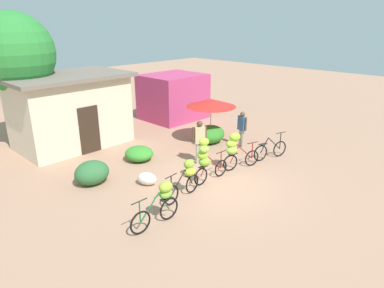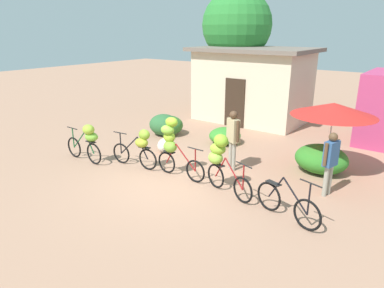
% 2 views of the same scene
% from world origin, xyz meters
% --- Properties ---
extents(ground_plane, '(60.00, 60.00, 0.00)m').
position_xyz_m(ground_plane, '(0.00, 0.00, 0.00)').
color(ground_plane, tan).
extents(building_low, '(5.03, 3.46, 3.16)m').
position_xyz_m(building_low, '(-1.50, 7.34, 1.60)').
color(building_low, beige).
rests_on(building_low, ground).
extents(shop_pink, '(3.20, 2.80, 2.50)m').
position_xyz_m(shop_pink, '(4.68, 7.34, 1.25)').
color(shop_pink, '#B93A6A').
rests_on(shop_pink, ground).
extents(tree_behind_building, '(3.27, 3.27, 5.72)m').
position_xyz_m(tree_behind_building, '(-3.05, 8.48, 4.06)').
color(tree_behind_building, brown).
rests_on(tree_behind_building, ground).
extents(hedge_bush_front_left, '(1.20, 1.02, 0.82)m').
position_xyz_m(hedge_bush_front_left, '(-3.02, 3.16, 0.41)').
color(hedge_bush_front_left, '#2F6636').
rests_on(hedge_bush_front_left, ground).
extents(hedge_bush_front_right, '(1.11, 1.16, 0.74)m').
position_xyz_m(hedge_bush_front_right, '(-2.93, 3.30, 0.37)').
color(hedge_bush_front_right, '#33692A').
rests_on(hedge_bush_front_right, ground).
extents(hedge_bush_mid, '(1.11, 1.18, 0.57)m').
position_xyz_m(hedge_bush_mid, '(-0.61, 3.68, 0.28)').
color(hedge_bush_mid, '#388A2D').
rests_on(hedge_bush_mid, ground).
extents(hedge_bush_by_door, '(1.46, 1.27, 0.80)m').
position_xyz_m(hedge_bush_by_door, '(2.96, 3.05, 0.40)').
color(hedge_bush_by_door, '#317F27').
rests_on(hedge_bush_by_door, ground).
extents(market_umbrella, '(2.26, 2.26, 2.02)m').
position_xyz_m(market_umbrella, '(3.10, 3.13, 1.84)').
color(market_umbrella, beige).
rests_on(market_umbrella, ground).
extents(bicycle_leftmost, '(1.66, 0.43, 1.22)m').
position_xyz_m(bicycle_leftmost, '(-2.96, -0.40, 0.73)').
color(bicycle_leftmost, black).
rests_on(bicycle_leftmost, ground).
extents(bicycle_near_pile, '(1.64, 0.44, 1.19)m').
position_xyz_m(bicycle_near_pile, '(-1.38, 0.21, 0.69)').
color(bicycle_near_pile, black).
rests_on(bicycle_near_pile, ground).
extents(bicycle_center_loaded, '(1.65, 0.45, 1.64)m').
position_xyz_m(bicycle_center_loaded, '(-0.29, 0.39, 0.94)').
color(bicycle_center_loaded, black).
rests_on(bicycle_center_loaded, ground).
extents(bicycle_by_shop, '(1.57, 0.65, 1.47)m').
position_xyz_m(bicycle_by_shop, '(1.30, 0.36, 0.89)').
color(bicycle_by_shop, black).
rests_on(bicycle_by_shop, ground).
extents(bicycle_rightmost, '(1.62, 0.54, 1.05)m').
position_xyz_m(bicycle_rightmost, '(3.20, -0.01, 0.37)').
color(bicycle_rightmost, black).
rests_on(bicycle_rightmost, ground).
extents(produce_sack, '(0.70, 0.82, 0.44)m').
position_xyz_m(produce_sack, '(-1.77, 1.74, 0.22)').
color(produce_sack, silver).
rests_on(produce_sack, ground).
extents(person_vendor, '(0.52, 0.36, 1.74)m').
position_xyz_m(person_vendor, '(0.84, 1.72, 1.07)').
color(person_vendor, gray).
rests_on(person_vendor, ground).
extents(person_bystander, '(0.29, 0.57, 1.60)m').
position_xyz_m(person_bystander, '(3.54, 1.69, 0.98)').
color(person_bystander, gray).
rests_on(person_bystander, ground).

